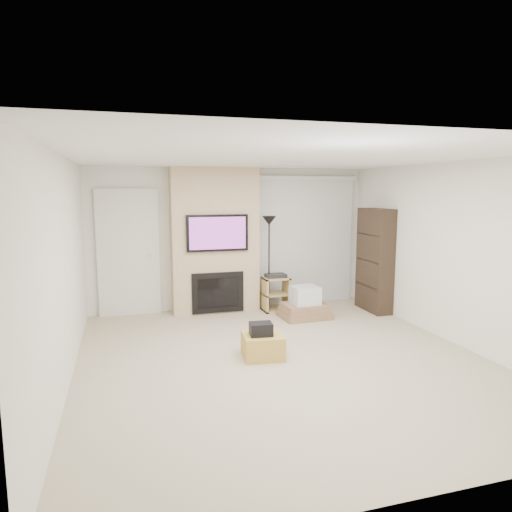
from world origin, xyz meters
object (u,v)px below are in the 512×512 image
object	(u,v)px
ottoman	(263,345)
av_stand	(276,291)
box_stack	(305,306)
bookshelf	(375,260)
floor_lamp	(269,237)

from	to	relation	value
ottoman	av_stand	xyz separation A→B (m)	(0.88, 2.10, 0.20)
av_stand	ottoman	bearing A→B (deg)	-112.84
box_stack	bookshelf	bearing A→B (deg)	4.57
box_stack	bookshelf	distance (m)	1.52
bookshelf	box_stack	bearing A→B (deg)	-175.43
box_stack	av_stand	bearing A→B (deg)	119.25
ottoman	floor_lamp	bearing A→B (deg)	70.18
av_stand	floor_lamp	bearing A→B (deg)	155.45
ottoman	floor_lamp	distance (m)	2.57
av_stand	bookshelf	size ratio (longest dim) A/B	0.37
floor_lamp	av_stand	xyz separation A→B (m)	(0.11, -0.05, -0.97)
ottoman	bookshelf	xyz separation A→B (m)	(2.56, 1.64, 0.75)
av_stand	box_stack	xyz separation A→B (m)	(0.32, -0.57, -0.14)
box_stack	bookshelf	world-z (taller)	bookshelf
bookshelf	av_stand	bearing A→B (deg)	164.48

